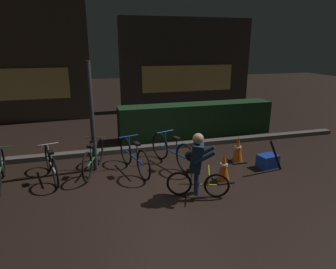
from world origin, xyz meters
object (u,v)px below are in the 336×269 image
(traffic_cone_near, at_px, (224,167))
(cyclist, at_px, (197,165))
(parked_bike_left_mid, at_px, (51,164))
(parked_bike_center_right, at_px, (134,157))
(blue_crate, at_px, (268,161))
(closed_umbrella, at_px, (276,155))
(traffic_cone_far, at_px, (238,149))
(parked_bike_leftmost, at_px, (0,170))
(parked_bike_center_left, at_px, (94,158))
(parked_bike_right_mid, at_px, (172,151))
(street_post, at_px, (92,118))

(traffic_cone_near, bearing_deg, cyclist, -150.27)
(parked_bike_left_mid, height_order, parked_bike_center_right, parked_bike_center_right)
(parked_bike_left_mid, xyz_separation_m, blue_crate, (4.79, -0.68, -0.18))
(closed_umbrella, bearing_deg, traffic_cone_far, -67.48)
(parked_bike_leftmost, height_order, closed_umbrella, closed_umbrella)
(parked_bike_left_mid, bearing_deg, parked_bike_center_right, -107.23)
(parked_bike_left_mid, distance_m, parked_bike_center_left, 0.88)
(parked_bike_right_mid, distance_m, closed_umbrella, 2.34)
(parked_bike_leftmost, bearing_deg, parked_bike_right_mid, -96.95)
(blue_crate, height_order, closed_umbrella, closed_umbrella)
(parked_bike_right_mid, xyz_separation_m, cyclist, (0.03, -1.53, 0.27))
(traffic_cone_near, relative_size, traffic_cone_far, 0.99)
(parked_bike_leftmost, relative_size, closed_umbrella, 1.87)
(parked_bike_center_right, distance_m, parked_bike_right_mid, 0.92)
(parked_bike_center_left, relative_size, traffic_cone_near, 2.42)
(traffic_cone_far, distance_m, cyclist, 2.09)
(parked_bike_leftmost, bearing_deg, traffic_cone_far, -99.39)
(parked_bike_right_mid, height_order, traffic_cone_near, parked_bike_right_mid)
(parked_bike_right_mid, relative_size, traffic_cone_far, 2.49)
(street_post, xyz_separation_m, parked_bike_leftmost, (-1.88, -0.27, -0.89))
(parked_bike_leftmost, height_order, traffic_cone_far, parked_bike_leftmost)
(traffic_cone_near, distance_m, traffic_cone_far, 1.21)
(parked_bike_leftmost, height_order, parked_bike_right_mid, parked_bike_right_mid)
(parked_bike_center_left, height_order, traffic_cone_near, parked_bike_center_left)
(parked_bike_leftmost, bearing_deg, street_post, -89.85)
(blue_crate, relative_size, cyclist, 0.35)
(traffic_cone_far, distance_m, blue_crate, 0.73)
(parked_bike_center_left, distance_m, traffic_cone_near, 2.86)
(street_post, height_order, blue_crate, street_post)
(traffic_cone_near, height_order, cyclist, cyclist)
(parked_bike_center_right, xyz_separation_m, parked_bike_right_mid, (0.92, 0.11, 0.00))
(parked_bike_center_left, distance_m, parked_bike_center_right, 0.91)
(parked_bike_center_left, bearing_deg, parked_bike_leftmost, 112.63)
(parked_bike_center_right, height_order, cyclist, cyclist)
(traffic_cone_near, distance_m, blue_crate, 1.39)
(traffic_cone_near, bearing_deg, parked_bike_left_mid, 162.77)
(cyclist, bearing_deg, parked_bike_leftmost, 179.58)
(closed_umbrella, bearing_deg, street_post, -29.42)
(parked_bike_center_right, distance_m, traffic_cone_far, 2.53)
(parked_bike_center_right, height_order, traffic_cone_near, parked_bike_center_right)
(street_post, xyz_separation_m, closed_umbrella, (3.90, -1.15, -0.84))
(parked_bike_center_left, xyz_separation_m, parked_bike_center_right, (0.88, -0.22, 0.01))
(blue_crate, bearing_deg, parked_bike_leftmost, 173.72)
(parked_bike_right_mid, relative_size, closed_umbrella, 1.89)
(parked_bike_center_left, height_order, traffic_cone_far, parked_bike_center_left)
(blue_crate, bearing_deg, parked_bike_right_mid, 161.90)
(traffic_cone_near, xyz_separation_m, traffic_cone_far, (0.81, 0.90, 0.00))
(street_post, height_order, traffic_cone_near, street_post)
(parked_bike_leftmost, bearing_deg, closed_umbrella, -106.58)
(parked_bike_right_mid, bearing_deg, parked_bike_center_right, 76.98)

